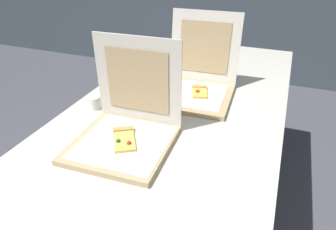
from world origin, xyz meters
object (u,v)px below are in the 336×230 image
table (176,119)px  pizza_box_front (126,130)px  cup_white_near_center (95,103)px  pizza_box_middle (196,84)px  cup_white_far (158,72)px

table → pizza_box_front: 0.34m
pizza_box_front → cup_white_near_center: (-0.25, 0.18, -0.02)m
pizza_box_middle → cup_white_far: 0.30m
cup_white_far → pizza_box_front: bearing=-78.2°
table → cup_white_near_center: cup_white_near_center is taller
table → pizza_box_front: (-0.09, -0.31, 0.10)m
pizza_box_front → cup_white_near_center: 0.31m
table → cup_white_near_center: size_ratio=35.18×
pizza_box_middle → cup_white_near_center: size_ratio=7.08×
pizza_box_front → cup_white_far: 0.64m
pizza_box_front → cup_white_near_center: bearing=142.1°
cup_white_far → cup_white_near_center: (-0.12, -0.45, 0.00)m
pizza_box_front → cup_white_near_center: size_ratio=6.26×
table → pizza_box_middle: size_ratio=4.97×
table → cup_white_near_center: bearing=-160.3°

